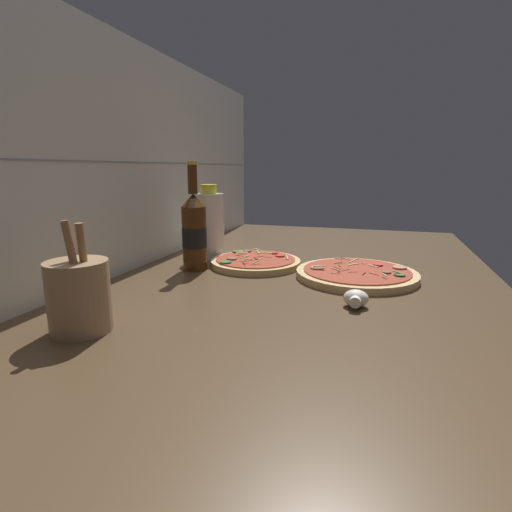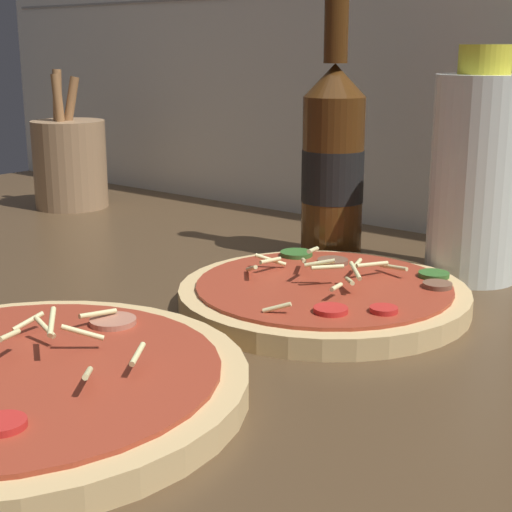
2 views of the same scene
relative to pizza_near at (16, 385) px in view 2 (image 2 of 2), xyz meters
The scene contains 6 objects.
counter_slab 11.93cm from the pizza_near, 81.72° to the left, with size 160.00×90.00×2.50cm.
pizza_near is the anchor object (origin of this frame).
pizza_far 27.46cm from the pizza_near, 80.32° to the left, with size 24.39×24.39×5.10cm.
beer_bottle 42.13cm from the pizza_near, 95.45° to the left, with size 6.33×6.33×27.65cm.
oil_bottle 45.12cm from the pizza_near, 76.21° to the left, with size 8.49×8.49×21.44cm.
utensil_crock 61.95cm from the pizza_near, 138.53° to the left, with size 9.79×9.79×18.39cm.
Camera 2 is at (37.93, -37.06, 23.75)cm, focal length 55.00 mm.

